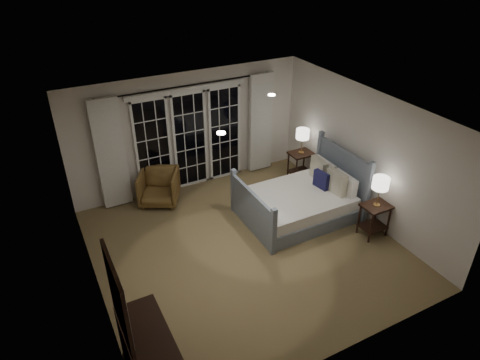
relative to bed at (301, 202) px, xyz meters
name	(u,v)px	position (x,y,z in m)	size (l,w,h in m)	color
floor	(245,247)	(-1.42, -0.38, -0.31)	(5.00, 5.00, 0.00)	olive
ceiling	(246,115)	(-1.42, -0.38, 2.19)	(5.00, 5.00, 0.00)	silver
wall_left	(88,230)	(-3.92, -0.38, 0.94)	(0.02, 5.00, 2.50)	silver
wall_right	(364,155)	(1.08, -0.38, 0.94)	(0.02, 5.00, 2.50)	silver
wall_back	(189,131)	(-1.42, 2.12, 0.94)	(5.00, 0.02, 2.50)	silver
wall_front	(346,285)	(-1.42, -2.88, 0.94)	(5.00, 0.02, 2.50)	silver
french_doors	(190,139)	(-1.42, 2.08, 0.78)	(2.50, 0.04, 2.20)	black
curtain_rod	(188,86)	(-1.42, 2.02, 1.94)	(0.03, 0.03, 3.50)	black
curtain_left	(111,155)	(-3.07, 2.00, 0.84)	(0.55, 0.10, 2.25)	white
curtain_right	(261,123)	(0.23, 2.00, 0.84)	(0.55, 0.10, 2.25)	white
downlight_a	(272,95)	(-0.62, 0.22, 2.18)	(0.12, 0.12, 0.01)	white
downlight_b	(221,133)	(-2.02, -0.78, 2.18)	(0.12, 0.12, 0.01)	white
bed	(301,202)	(0.00, 0.00, 0.00)	(2.09, 1.49, 1.21)	gray
nightstand_left	(375,215)	(0.82, -1.12, 0.11)	(0.49, 0.39, 0.64)	black
nightstand_right	(300,162)	(0.80, 1.19, 0.12)	(0.50, 0.40, 0.65)	black
lamp_left	(381,184)	(0.82, -1.12, 0.78)	(0.29, 0.29, 0.57)	#B08746
lamp_right	(303,134)	(0.80, 1.19, 0.78)	(0.29, 0.29, 0.55)	#B08746
armchair	(159,187)	(-2.28, 1.72, 0.04)	(0.75, 0.77, 0.70)	brown
dresser	(152,360)	(-3.65, -2.18, 0.12)	(0.52, 1.21, 0.86)	black
mirror	(118,299)	(-3.89, -2.18, 1.24)	(0.05, 0.85, 1.00)	black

